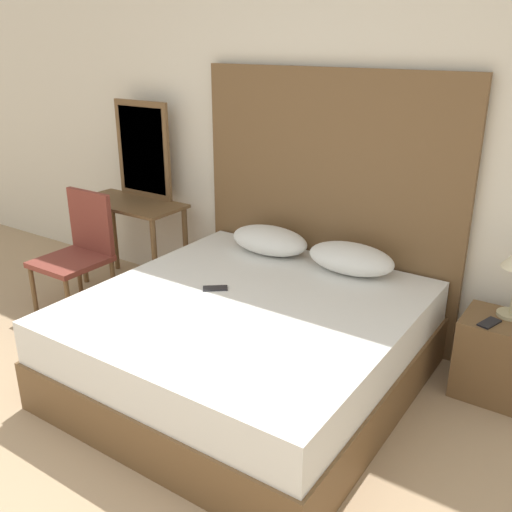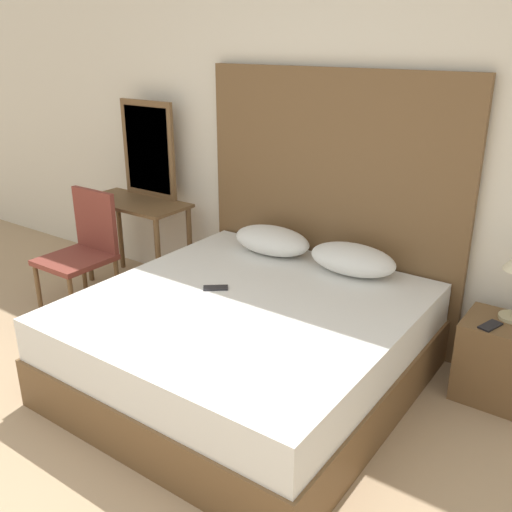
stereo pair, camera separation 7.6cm
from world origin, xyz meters
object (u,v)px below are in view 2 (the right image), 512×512
at_px(vanity_desk, 136,218).
at_px(bed, 247,343).
at_px(phone_on_bed, 216,288).
at_px(chair, 84,245).
at_px(nightstand, 502,362).
at_px(phone_on_nightstand, 490,326).

bearing_deg(vanity_desk, bed, -22.21).
xyz_separation_m(phone_on_bed, chair, (-1.40, 0.12, -0.06)).
bearing_deg(bed, phone_on_bed, 174.35).
bearing_deg(nightstand, chair, -168.82).
height_order(nightstand, vanity_desk, vanity_desk).
bearing_deg(chair, nightstand, 11.18).
height_order(bed, phone_on_nightstand, bed).
distance_m(nightstand, phone_on_nightstand, 0.28).
height_order(nightstand, phone_on_nightstand, phone_on_nightstand).
bearing_deg(chair, phone_on_bed, -4.88).
bearing_deg(vanity_desk, phone_on_nightstand, -0.59).
height_order(phone_on_bed, chair, chair).
height_order(phone_on_bed, phone_on_nightstand, phone_on_bed).
xyz_separation_m(phone_on_bed, nightstand, (1.56, 0.70, -0.32)).
distance_m(phone_on_bed, chair, 1.40).
distance_m(nightstand, chair, 3.02).
xyz_separation_m(phone_on_nightstand, chair, (-2.88, -0.49, 0.01)).
relative_size(vanity_desk, chair, 1.01).
distance_m(nightstand, vanity_desk, 2.95).
distance_m(phone_on_nightstand, vanity_desk, 2.85).
bearing_deg(chair, bed, -5.00).
relative_size(phone_on_bed, nightstand, 0.33).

